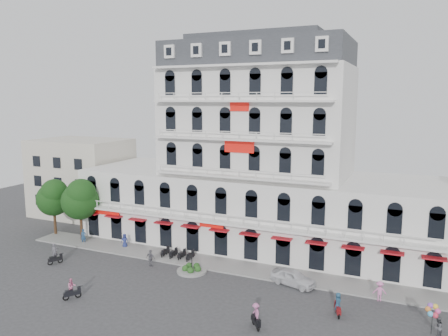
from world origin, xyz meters
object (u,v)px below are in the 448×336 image
(rider_west, at_px, (55,254))
(rider_center, at_px, (256,315))
(rider_southwest, at_px, (72,289))
(balloon_vendor, at_px, (436,321))
(rider_east, at_px, (338,304))
(parked_car, at_px, (293,277))

(rider_west, relative_size, rider_center, 1.12)
(rider_southwest, xyz_separation_m, balloon_vendor, (30.36, 6.37, 0.28))
(rider_southwest, bearing_deg, rider_west, 87.28)
(rider_southwest, height_order, rider_center, rider_center)
(rider_east, distance_m, rider_center, 7.39)
(rider_west, bearing_deg, rider_east, -59.78)
(rider_center, bearing_deg, rider_southwest, -122.42)
(rider_west, bearing_deg, parked_car, -49.67)
(rider_southwest, height_order, balloon_vendor, balloon_vendor)
(parked_car, height_order, balloon_vendor, balloon_vendor)
(rider_east, relative_size, rider_center, 0.98)
(parked_car, height_order, rider_center, rider_center)
(rider_center, distance_m, balloon_vendor, 13.88)
(rider_west, height_order, rider_east, rider_west)
(rider_west, distance_m, balloon_vendor, 38.31)
(rider_east, height_order, balloon_vendor, balloon_vendor)
(parked_car, xyz_separation_m, rider_east, (5.07, -4.50, 0.23))
(rider_west, distance_m, rider_east, 30.84)
(rider_west, relative_size, balloon_vendor, 0.96)
(parked_car, relative_size, rider_southwest, 2.30)
(parked_car, bearing_deg, rider_west, 117.23)
(rider_southwest, bearing_deg, rider_east, -39.50)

